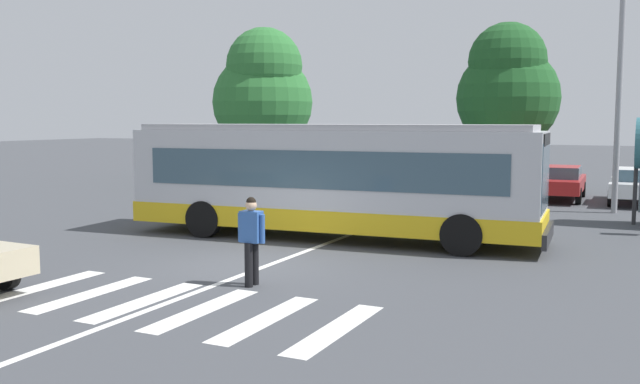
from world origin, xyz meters
name	(u,v)px	position (x,y,z in m)	size (l,w,h in m)	color
ground_plane	(252,265)	(0.00, 0.00, 0.00)	(160.00, 160.00, 0.00)	#424449
city_transit_bus	(332,180)	(0.15, 3.93, 1.59)	(11.27, 3.35, 3.06)	black
pedestrian_crossing_street	(251,236)	(1.03, -1.66, 0.97)	(0.58, 0.38, 1.72)	black
parked_car_blue	(375,173)	(-3.49, 16.33, 0.77)	(1.88, 4.50, 1.35)	black
parked_car_silver	(433,175)	(-0.84, 16.53, 0.77)	(1.99, 4.56, 1.35)	black
parked_car_champagne	(500,178)	(2.05, 16.52, 0.77)	(2.20, 4.64, 1.35)	black
parked_car_red	(559,181)	(4.48, 16.08, 0.77)	(2.00, 4.57, 1.35)	black
parked_car_white	(636,184)	(7.30, 15.98, 0.77)	(1.95, 4.54, 1.35)	black
twin_arm_street_lamp	(622,33)	(6.71, 12.74, 6.05)	(3.85, 0.32, 10.05)	#939399
background_tree_left	(263,92)	(-10.35, 18.14, 4.62)	(5.15, 5.15, 7.82)	brown
background_tree_right	(508,88)	(2.01, 18.00, 4.57)	(4.45, 4.45, 7.34)	brown
crosswalk_painted_stripes	(173,305)	(0.55, -3.49, 0.00)	(6.64, 2.90, 0.01)	silver
lane_center_line	(307,251)	(0.36, 2.00, 0.00)	(0.16, 24.00, 0.01)	silver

